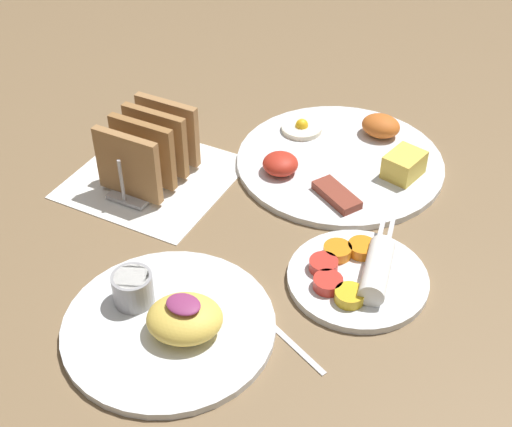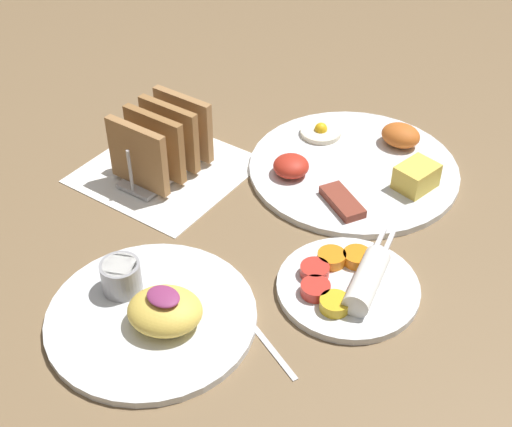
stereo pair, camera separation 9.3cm
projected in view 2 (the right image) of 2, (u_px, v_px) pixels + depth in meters
The scene contains 7 objects.
ground_plane at pixel (258, 242), 0.94m from camera, with size 3.00×3.00×0.00m, color brown.
napkin_flat at pixel (166, 170), 1.06m from camera, with size 0.22×0.22×0.00m.
plate_breakfast at pixel (356, 166), 1.05m from camera, with size 0.31×0.31×0.05m.
plate_condiments at pixel (349, 284), 0.86m from camera, with size 0.17×0.19×0.04m.
plate_foreground at pixel (152, 311), 0.82m from camera, with size 0.25×0.25×0.06m.
toast_rack at pixel (163, 142), 1.03m from camera, with size 0.10×0.15×0.10m.
teaspoon at pixel (254, 326), 0.82m from camera, with size 0.12×0.06×0.01m.
Camera 2 is at (0.40, -0.58, 0.62)m, focal length 50.00 mm.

